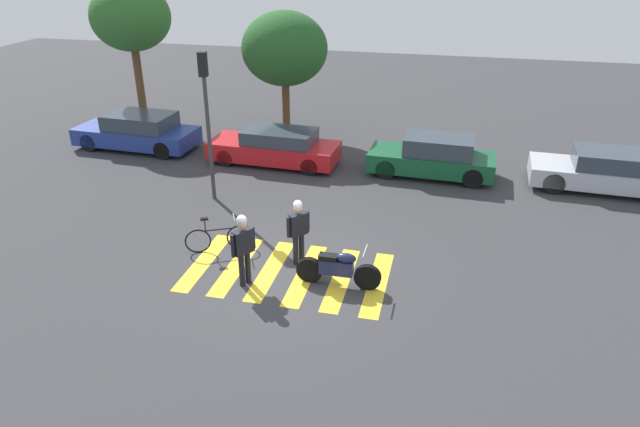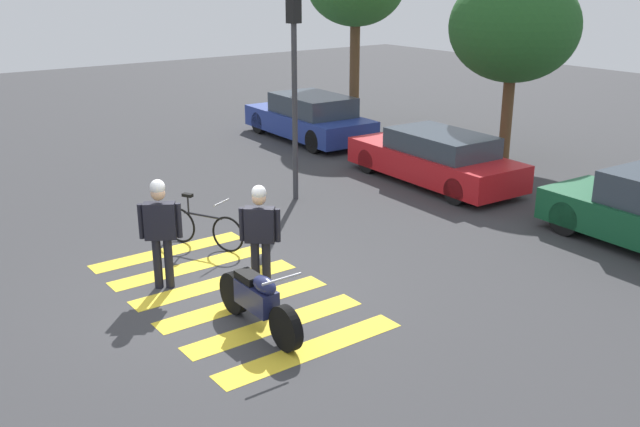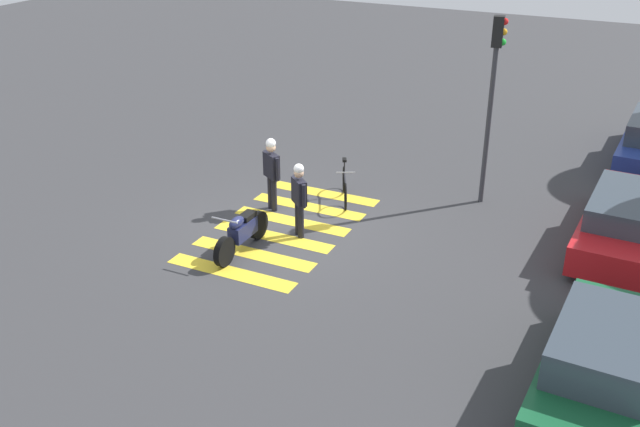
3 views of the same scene
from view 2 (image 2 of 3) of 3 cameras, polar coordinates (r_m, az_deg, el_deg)
The scene contains 10 objects.
ground_plane at distance 11.64m, azimuth -7.23°, elevation -6.33°, with size 60.00×60.00×0.00m, color #38383A.
police_motorcycle at distance 10.28m, azimuth -4.97°, elevation -6.95°, with size 2.05×0.62×1.04m.
leaning_bicycle at distance 13.48m, azimuth -9.31°, elevation -1.13°, with size 1.60×0.82×1.00m.
officer_on_foot at distance 11.64m, azimuth -12.63°, elevation -0.96°, with size 0.43×0.59×1.84m.
officer_by_motorcycle at distance 11.38m, azimuth -4.82°, elevation -1.34°, with size 0.47×0.52×1.76m.
crosswalk_stripes at distance 11.64m, azimuth -7.24°, elevation -6.32°, with size 4.95×2.91×0.01m.
car_blue_hatchback at distance 22.03m, azimuth -0.84°, elevation 7.63°, with size 4.76×2.11×1.39m.
car_red_convertible at distance 17.57m, azimuth 9.18°, elevation 4.37°, with size 4.77×1.95×1.29m.
traffic_light_pole at distance 15.65m, azimuth -2.03°, elevation 11.91°, with size 0.27×0.34×4.58m.
street_tree_mid at distance 19.83m, azimuth 15.24°, elevation 14.16°, with size 3.39×3.39×5.00m.
Camera 2 is at (9.27, -5.07, 4.90)m, focal length 40.07 mm.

